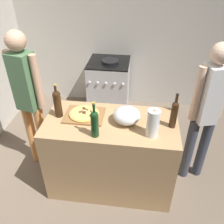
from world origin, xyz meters
TOP-DOWN VIEW (x-y plane):
  - ground_plane at (0.00, 1.24)m, footprint 3.86×3.09m
  - kitchen_wall_rear at (0.00, 2.54)m, footprint 3.86×0.10m
  - counter at (0.16, 0.60)m, footprint 1.35×0.67m
  - cutting_board at (-0.12, 0.66)m, footprint 0.40×0.32m
  - pizza at (-0.12, 0.66)m, footprint 0.31×0.31m
  - mixing_bowl at (0.32, 0.62)m, footprint 0.27×0.27m
  - paper_towel_roll at (0.56, 0.44)m, footprint 0.11×0.11m
  - wine_bottle_dark at (0.04, 0.37)m, footprint 0.07×0.07m
  - wine_bottle_green at (-0.38, 0.63)m, footprint 0.08×0.08m
  - wine_bottle_amber at (0.76, 0.60)m, footprint 0.07×0.07m
  - stove at (-0.08, 2.14)m, footprint 0.63×0.64m
  - person_in_stripes at (-0.79, 0.84)m, footprint 0.39×0.25m
  - person_in_red at (1.12, 0.86)m, footprint 0.35×0.24m

SIDE VIEW (x-z plane):
  - ground_plane at x=0.00m, z-range -0.02..0.00m
  - stove at x=-0.08m, z-range -0.02..0.92m
  - counter at x=0.16m, z-range 0.00..0.91m
  - cutting_board at x=-0.12m, z-range 0.91..0.93m
  - pizza at x=-0.12m, z-range 0.93..0.96m
  - person_in_red at x=1.12m, z-range 0.12..1.80m
  - mixing_bowl at x=0.32m, z-range 0.91..1.08m
  - person_in_stripes at x=-0.79m, z-range 0.14..1.86m
  - paper_towel_roll at x=0.56m, z-range 0.91..1.19m
  - wine_bottle_dark at x=0.04m, z-range 0.88..1.24m
  - wine_bottle_amber at x=0.76m, z-range 0.89..1.25m
  - wine_bottle_green at x=-0.38m, z-range 0.89..1.26m
  - kitchen_wall_rear at x=0.00m, z-range 0.00..2.60m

